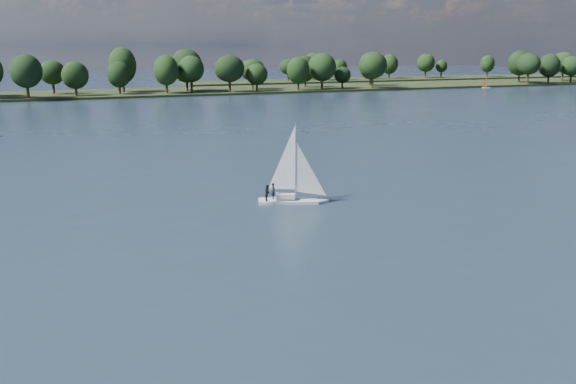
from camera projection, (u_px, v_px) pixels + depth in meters
name	position (u px, v px, depth m)	size (l,w,h in m)	color
ground	(124.00, 137.00, 121.28)	(700.00, 700.00, 0.00)	#233342
far_shore	(74.00, 96.00, 222.02)	(660.00, 40.00, 1.50)	black
far_shore_back	(396.00, 80.00, 325.30)	(220.00, 30.00, 1.40)	black
sailboat	(289.00, 180.00, 70.00)	(7.25, 4.22, 9.22)	silver
dinghy_orange	(486.00, 85.00, 261.27)	(3.34, 1.95, 5.01)	white
treeline	(56.00, 72.00, 214.26)	(562.94, 74.00, 17.97)	black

